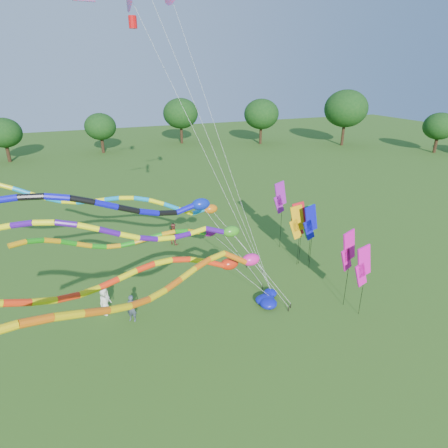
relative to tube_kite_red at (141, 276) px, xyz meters
name	(u,v)px	position (x,y,z in m)	size (l,w,h in m)	color
ground	(266,348)	(5.43, -1.92, -4.23)	(160.00, 160.00, 0.00)	#255215
tree_ring	(345,213)	(11.09, 0.18, 1.33)	(116.68, 118.34, 9.69)	#382314
tube_kite_red	(141,276)	(0.00, 0.00, 0.00)	(15.00, 3.64, 6.51)	black
tube_kite_orange	(168,284)	(0.58, -2.84, 1.10)	(14.33, 6.26, 7.35)	black
tube_kite_purple	(138,231)	(0.22, 1.03, 1.73)	(15.23, 1.54, 7.72)	black
tube_kite_blue	(92,205)	(-1.55, 2.45, 2.74)	(17.77, 1.24, 8.82)	black
tube_kite_cyan	(135,203)	(0.95, 6.34, 1.27)	(14.69, 3.66, 7.53)	black
tube_kite_green	(150,237)	(1.33, 4.33, -0.13)	(13.14, 3.00, 6.13)	black
banner_pole_magenta_b	(363,266)	(11.33, -1.47, -1.12)	(1.16, 0.15, 4.37)	black
banner_pole_red	(299,219)	(11.47, 4.95, -0.82)	(1.15, 0.33, 4.66)	black
banner_pole_green	(309,222)	(12.32, 4.98, -1.15)	(1.16, 0.19, 4.33)	black
banner_pole_orange	(297,222)	(11.27, 4.85, -1.00)	(1.15, 0.31, 4.49)	black
banner_pole_blue_b	(310,223)	(11.73, 4.00, -0.77)	(1.16, 0.16, 4.72)	black
banner_pole_magenta_a	(348,251)	(11.11, -0.47, -0.64)	(1.16, 0.30, 4.85)	black
banner_pole_violet	(280,198)	(11.58, 7.72, -0.18)	(1.16, 0.22, 5.31)	black
blue_nylon_heap	(268,297)	(7.46, 1.57, -3.96)	(2.02, 1.65, 0.58)	#0D14B3
person_a	(105,301)	(-1.54, 3.98, -3.42)	(0.79, 0.52, 1.62)	silver
person_b	(132,308)	(-0.27, 2.77, -3.44)	(0.57, 0.37, 1.56)	#3C4654
person_c	(173,234)	(4.39, 11.41, -3.36)	(0.84, 0.65, 1.73)	brown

